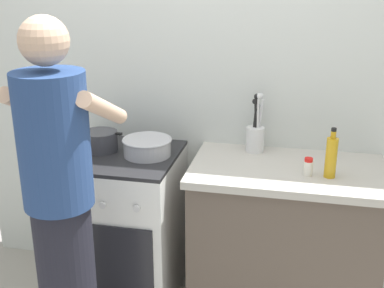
{
  "coord_description": "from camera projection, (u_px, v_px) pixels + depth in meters",
  "views": [
    {
      "loc": [
        0.57,
        -2.25,
        1.86
      ],
      "look_at": [
        0.05,
        0.12,
        1.0
      ],
      "focal_mm": 46.09,
      "sensor_mm": 36.0,
      "label": 1
    }
  ],
  "objects": [
    {
      "name": "back_wall",
      "position": [
        232.0,
        83.0,
        2.81
      ],
      "size": [
        3.2,
        0.1,
        2.5
      ],
      "color": "silver",
      "rests_on": "ground"
    },
    {
      "name": "spice_bottle",
      "position": [
        308.0,
        167.0,
        2.41
      ],
      "size": [
        0.04,
        0.04,
        0.09
      ],
      "color": "silver",
      "rests_on": "countertop"
    },
    {
      "name": "pot",
      "position": [
        100.0,
        141.0,
        2.75
      ],
      "size": [
        0.26,
        0.19,
        0.11
      ],
      "color": "#38383D",
      "rests_on": "stove_range"
    },
    {
      "name": "stove_range",
      "position": [
        126.0,
        227.0,
        2.86
      ],
      "size": [
        0.6,
        0.62,
        0.9
      ],
      "color": "white",
      "rests_on": "ground"
    },
    {
      "name": "countertop",
      "position": [
        283.0,
        243.0,
        2.68
      ],
      "size": [
        1.0,
        0.6,
        0.9
      ],
      "color": "brown",
      "rests_on": "ground"
    },
    {
      "name": "oil_bottle",
      "position": [
        331.0,
        157.0,
        2.38
      ],
      "size": [
        0.06,
        0.06,
        0.25
      ],
      "color": "gold",
      "rests_on": "countertop"
    },
    {
      "name": "person",
      "position": [
        61.0,
        212.0,
        2.15
      ],
      "size": [
        0.41,
        0.5,
        1.7
      ],
      "color": "black",
      "rests_on": "ground"
    },
    {
      "name": "utensil_crock",
      "position": [
        255.0,
        134.0,
        2.72
      ],
      "size": [
        0.1,
        0.1,
        0.33
      ],
      "color": "silver",
      "rests_on": "countertop"
    },
    {
      "name": "mixing_bowl",
      "position": [
        147.0,
        146.0,
        2.68
      ],
      "size": [
        0.27,
        0.27,
        0.1
      ],
      "color": "#B7B7BC",
      "rests_on": "stove_range"
    }
  ]
}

